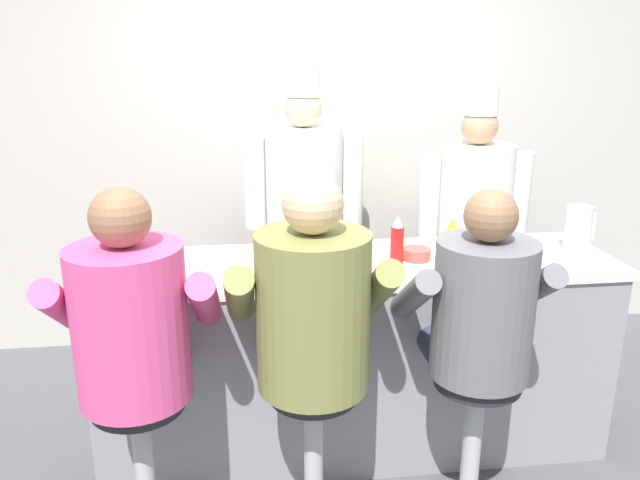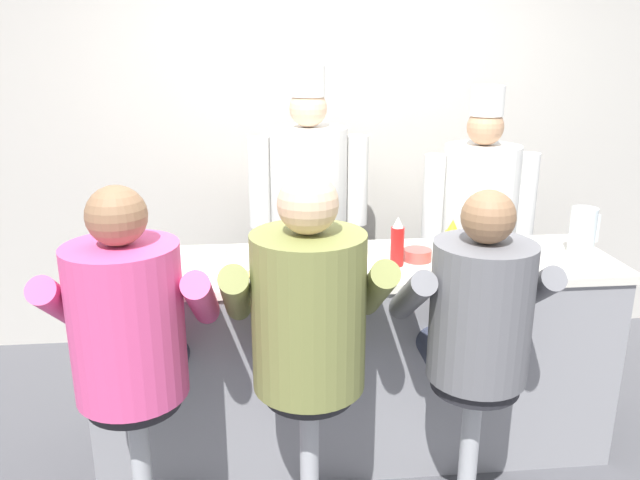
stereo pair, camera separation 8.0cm
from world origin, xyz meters
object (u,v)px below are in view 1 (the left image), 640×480
Objects in this scene: water_pitcher_clear at (578,229)px; diner_seated_olive at (312,319)px; coffee_mug_blue at (276,261)px; cook_in_whites_near at (304,207)px; ketchup_bottle_red at (397,242)px; hot_sauce_bottle_orange at (449,246)px; diner_seated_grey at (479,319)px; breakfast_plate at (244,279)px; cereal_bowl at (417,254)px; mustard_bottle_yellow at (451,246)px; coffee_mug_white at (219,260)px; cook_in_whites_far at (473,221)px; diner_seated_pink at (133,332)px.

water_pitcher_clear is 0.15× the size of diner_seated_olive.
coffee_mug_blue is 1.05m from cook_in_whites_near.
ketchup_bottle_red is 1.08m from cook_in_whites_near.
diner_seated_olive is at bearing -144.56° from hot_sauce_bottle_orange.
hot_sauce_bottle_orange is 0.11× the size of diner_seated_grey.
diner_seated_olive reaches higher than breakfast_plate.
ketchup_bottle_red is 0.56m from coffee_mug_blue.
water_pitcher_clear is 1.70× the size of cereal_bowl.
ketchup_bottle_red is 0.57m from diner_seated_grey.
mustard_bottle_yellow is at bearing -24.78° from ketchup_bottle_red.
ketchup_bottle_red is 0.96× the size of mustard_bottle_yellow.
diner_seated_grey reaches higher than coffee_mug_white.
diner_seated_grey is at bearing -141.04° from water_pitcher_clear.
cook_in_whites_near reaches higher than diner_seated_grey.
cook_in_whites_far reaches higher than cereal_bowl.
breakfast_plate is 0.84m from cereal_bowl.
ketchup_bottle_red reaches higher than hot_sauce_bottle_orange.
diner_seated_grey is (-0.72, -0.58, -0.18)m from water_pitcher_clear.
hot_sauce_bottle_orange is at bearing -117.97° from cook_in_whites_far.
cook_in_whites_far is at bearing 35.59° from diner_seated_pink.
diner_seated_grey is at bearing -0.35° from diner_seated_olive.
mustard_bottle_yellow is at bearing -7.63° from coffee_mug_blue.
hot_sauce_bottle_orange is at bearing 20.16° from diner_seated_pink.
diner_seated_olive is (-0.71, -0.50, -0.11)m from hot_sauce_bottle_orange.
ketchup_bottle_red is at bearing -151.83° from cereal_bowl.
cereal_bowl is 0.92m from cook_in_whites_far.
water_pitcher_clear reaches higher than coffee_mug_blue.
coffee_mug_blue is at bearing -147.35° from cook_in_whites_far.
diner_seated_olive is at bearing -150.20° from mustard_bottle_yellow.
mustard_bottle_yellow is at bearing -105.99° from hot_sauce_bottle_orange.
water_pitcher_clear is at bearing 1.56° from coffee_mug_white.
diner_seated_grey reaches higher than hot_sauce_bottle_orange.
ketchup_bottle_red is 0.16× the size of diner_seated_grey.
coffee_mug_blue is 0.10× the size of diner_seated_grey.
breakfast_plate is at bearing -136.44° from coffee_mug_blue.
water_pitcher_clear is 1.50m from coffee_mug_blue.
mustard_bottle_yellow is 1.81× the size of coffee_mug_white.
ketchup_bottle_red is 0.15m from cereal_bowl.
diner_seated_pink is (-1.12, -0.49, -0.15)m from ketchup_bottle_red.
diner_seated_grey is (0.67, -0.00, -0.04)m from diner_seated_olive.
hot_sauce_bottle_orange is 1.17m from cook_in_whites_near.
diner_seated_pink is (-2.06, -0.58, -0.16)m from water_pitcher_clear.
diner_seated_pink is at bearing -159.84° from hot_sauce_bottle_orange.
diner_seated_grey is at bearing -94.40° from hot_sauce_bottle_orange.
diner_seated_pink is (-1.23, -0.55, -0.07)m from cereal_bowl.
coffee_mug_blue is at bearing 172.37° from mustard_bottle_yellow.
diner_seated_grey is (-0.04, -0.51, -0.14)m from hot_sauce_bottle_orange.
cereal_bowl is 0.09× the size of diner_seated_olive.
diner_seated_olive is at bearing -132.72° from ketchup_bottle_red.
ketchup_bottle_red is 0.15× the size of diner_seated_pink.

